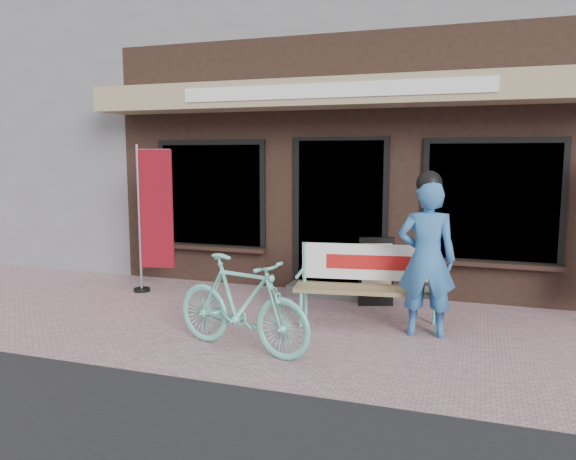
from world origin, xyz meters
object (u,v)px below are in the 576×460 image
at_px(person, 427,256).
at_px(menu_stand, 376,271).
at_px(bench, 369,278).
at_px(nobori_red, 154,217).
at_px(bicycle, 241,304).

bearing_deg(person, menu_stand, 118.51).
xyz_separation_m(bench, person, (0.66, -0.24, 0.34)).
bearing_deg(nobori_red, bench, -20.87).
distance_m(bench, person, 0.78).
relative_size(person, menu_stand, 1.99).
bearing_deg(menu_stand, nobori_red, 166.81).
height_order(bench, person, person).
bearing_deg(person, nobori_red, 162.76).
relative_size(person, nobori_red, 0.85).
xyz_separation_m(bicycle, menu_stand, (0.97, 2.14, -0.02)).
relative_size(bench, menu_stand, 1.93).
bearing_deg(bench, person, -28.21).
xyz_separation_m(bench, nobori_red, (-3.18, 0.51, 0.55)).
bearing_deg(bench, bicycle, -135.99).
bearing_deg(bicycle, nobori_red, 63.70).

